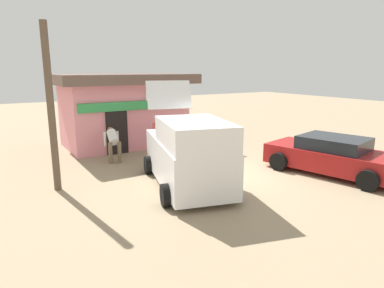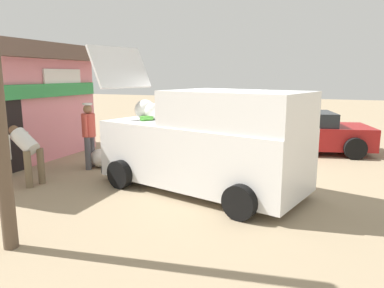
% 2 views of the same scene
% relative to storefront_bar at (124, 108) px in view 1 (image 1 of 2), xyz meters
% --- Properties ---
extents(ground_plane, '(60.00, 60.00, 0.00)m').
position_rel_storefront_bar_xyz_m(ground_plane, '(1.48, -6.10, -1.69)').
color(ground_plane, '#9E896B').
extents(storefront_bar, '(5.99, 4.06, 3.23)m').
position_rel_storefront_bar_xyz_m(storefront_bar, '(0.00, 0.00, 0.00)').
color(storefront_bar, pink).
rests_on(storefront_bar, ground_plane).
extents(delivery_van, '(2.94, 5.00, 3.05)m').
position_rel_storefront_bar_xyz_m(delivery_van, '(-0.40, -6.55, -0.66)').
color(delivery_van, white).
rests_on(delivery_van, ground_plane).
extents(parked_sedan, '(2.95, 4.57, 1.26)m').
position_rel_storefront_bar_xyz_m(parked_sedan, '(4.41, -7.91, -1.09)').
color(parked_sedan, maroon).
rests_on(parked_sedan, ground_plane).
extents(vendor_standing, '(0.54, 0.44, 1.69)m').
position_rel_storefront_bar_xyz_m(vendor_standing, '(0.25, -3.11, -0.72)').
color(vendor_standing, '#4C4C51').
rests_on(vendor_standing, ground_plane).
extents(customer_bending, '(0.57, 0.76, 1.29)m').
position_rel_storefront_bar_xyz_m(customer_bending, '(-1.44, -2.74, -0.89)').
color(customer_bending, '#726047').
rests_on(customer_bending, ground_plane).
extents(unloaded_banana_pile, '(0.85, 0.91, 0.48)m').
position_rel_storefront_bar_xyz_m(unloaded_banana_pile, '(0.46, -3.31, -1.46)').
color(unloaded_banana_pile, silver).
rests_on(unloaded_banana_pile, ground_plane).
extents(paint_bucket, '(0.28, 0.28, 0.35)m').
position_rel_storefront_bar_xyz_m(paint_bucket, '(2.39, -3.09, -1.51)').
color(paint_bucket, '#BF3F33').
rests_on(paint_bucket, ground_plane).
extents(utility_pole, '(0.20, 0.20, 4.72)m').
position_rel_storefront_bar_xyz_m(utility_pole, '(-3.82, -4.82, 0.67)').
color(utility_pole, brown).
rests_on(utility_pole, ground_plane).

